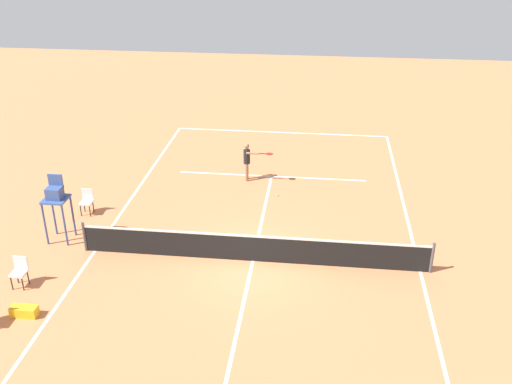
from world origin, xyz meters
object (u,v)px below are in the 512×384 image
Objects in this scene: umpire_chair at (56,198)px; courtside_chair_far at (19,270)px; equipment_bag at (24,311)px; player_serving at (248,159)px; tennis_ball at (277,195)px; courtside_chair_mid at (87,200)px.

courtside_chair_far is at bearing 88.27° from umpire_chair.
equipment_bag is (-0.70, 4.19, -1.46)m from umpire_chair.
player_serving reaches higher than equipment_bag.
umpire_chair is 2.54× the size of courtside_chair_far.
player_serving is 2.18× the size of equipment_bag.
courtside_chair_far is at bearing -60.93° from equipment_bag.
umpire_chair is 2.98m from courtside_chair_far.
courtside_chair_mid is at bearing 18.07° from tennis_ball.
tennis_ball is 0.03× the size of umpire_chair.
player_serving is at bearing -117.55° from equipment_bag.
courtside_chair_mid is 6.20m from equipment_bag.
courtside_chair_far is (0.08, 2.78, -1.07)m from umpire_chair.
umpire_chair reaches higher than courtside_chair_mid.
courtside_chair_mid is (-0.17, -1.98, -1.07)m from umpire_chair.
umpire_chair is at bearing -91.73° from courtside_chair_far.
courtside_chair_mid is (5.65, 3.66, -0.45)m from player_serving.
equipment_bag is at bearing 94.86° from courtside_chair_mid.
courtside_chair_far is 1.65m from equipment_bag.
player_serving is at bearing -147.07° from courtside_chair_mid.
player_serving is at bearing -135.91° from umpire_chair.
umpire_chair is (7.19, 4.27, 1.57)m from tennis_ball.
umpire_chair is 2.26m from courtside_chair_mid.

